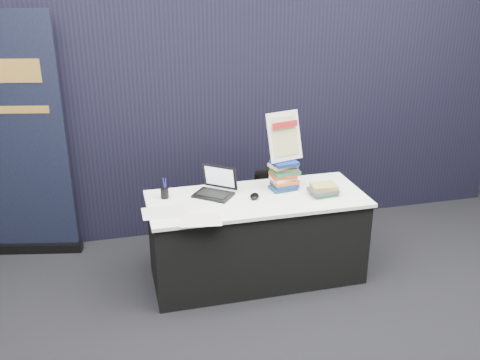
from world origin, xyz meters
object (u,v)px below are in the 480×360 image
(laptop, at_px, (212,188))
(info_sign, at_px, (284,137))
(pullup_banner, at_px, (17,154))
(stacking_chair, at_px, (277,210))
(book_stack_tall, at_px, (284,175))
(display_table, at_px, (256,237))
(book_stack_short, at_px, (324,190))

(laptop, height_order, info_sign, info_sign)
(pullup_banner, bearing_deg, stacking_chair, -3.17)
(info_sign, bearing_deg, book_stack_tall, -105.48)
(laptop, xyz_separation_m, stacking_chair, (0.64, 0.20, -0.36))
(display_table, bearing_deg, laptop, 156.77)
(stacking_chair, bearing_deg, book_stack_short, -49.96)
(book_stack_tall, xyz_separation_m, stacking_chair, (0.03, 0.24, -0.44))
(display_table, relative_size, book_stack_tall, 7.00)
(pullup_banner, bearing_deg, laptop, -14.75)
(pullup_banner, bearing_deg, info_sign, -8.19)
(display_table, distance_m, book_stack_short, 0.70)
(pullup_banner, xyz_separation_m, stacking_chair, (2.24, -0.60, -0.54))
(display_table, distance_m, laptop, 0.57)
(book_stack_tall, relative_size, stacking_chair, 0.32)
(stacking_chair, bearing_deg, display_table, -120.68)
(display_table, xyz_separation_m, pullup_banner, (-1.94, 0.95, 0.60))
(laptop, bearing_deg, info_sign, 37.36)
(laptop, bearing_deg, book_stack_short, 23.21)
(display_table, height_order, book_stack_tall, book_stack_tall)
(book_stack_tall, bearing_deg, stacking_chair, 83.98)
(display_table, relative_size, book_stack_short, 8.36)
(book_stack_tall, bearing_deg, info_sign, 90.00)
(display_table, xyz_separation_m, info_sign, (0.27, 0.14, 0.83))
(pullup_banner, height_order, stacking_chair, pullup_banner)
(laptop, distance_m, stacking_chair, 0.77)
(laptop, xyz_separation_m, book_stack_tall, (0.62, -0.04, 0.07))
(display_table, distance_m, book_stack_tall, 0.58)
(display_table, xyz_separation_m, laptop, (-0.35, 0.15, 0.43))
(display_table, xyz_separation_m, book_stack_tall, (0.27, 0.11, 0.50))
(book_stack_tall, distance_m, info_sign, 0.33)
(info_sign, distance_m, stacking_chair, 0.79)
(laptop, relative_size, info_sign, 0.96)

